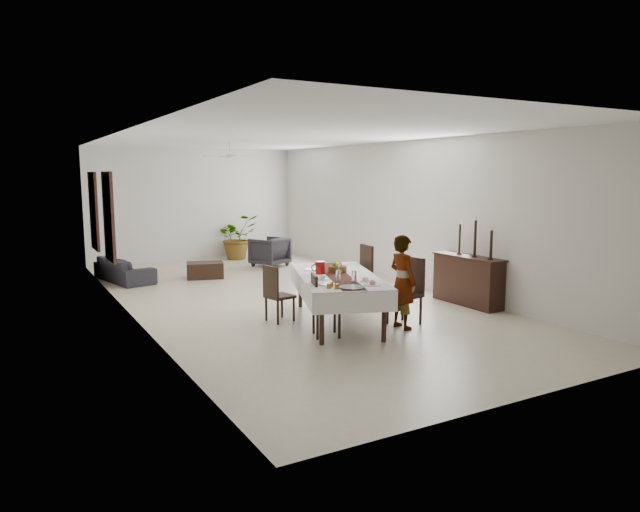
# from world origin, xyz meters

# --- Properties ---
(floor) EXTENTS (6.00, 12.00, 0.00)m
(floor) POSITION_xyz_m (0.00, 0.00, 0.00)
(floor) COLOR beige
(floor) RESTS_ON ground
(ceiling) EXTENTS (6.00, 12.00, 0.02)m
(ceiling) POSITION_xyz_m (0.00, 0.00, 3.20)
(ceiling) COLOR white
(ceiling) RESTS_ON wall_back
(wall_back) EXTENTS (6.00, 0.02, 3.20)m
(wall_back) POSITION_xyz_m (0.00, 6.00, 1.60)
(wall_back) COLOR silver
(wall_back) RESTS_ON floor
(wall_front) EXTENTS (6.00, 0.02, 3.20)m
(wall_front) POSITION_xyz_m (0.00, -6.00, 1.60)
(wall_front) COLOR silver
(wall_front) RESTS_ON floor
(wall_left) EXTENTS (0.02, 12.00, 3.20)m
(wall_left) POSITION_xyz_m (-3.00, 0.00, 1.60)
(wall_left) COLOR silver
(wall_left) RESTS_ON floor
(wall_right) EXTENTS (0.02, 12.00, 3.20)m
(wall_right) POSITION_xyz_m (3.00, 0.00, 1.60)
(wall_right) COLOR silver
(wall_right) RESTS_ON floor
(dining_table_top) EXTENTS (1.87, 2.76, 0.05)m
(dining_table_top) POSITION_xyz_m (-0.08, -2.14, 0.77)
(dining_table_top) COLOR black
(dining_table_top) RESTS_ON table_leg_fl
(table_leg_fl) EXTENTS (0.10, 0.10, 0.74)m
(table_leg_fl) POSITION_xyz_m (-0.93, -3.12, 0.37)
(table_leg_fl) COLOR black
(table_leg_fl) RESTS_ON floor
(table_leg_fr) EXTENTS (0.10, 0.10, 0.74)m
(table_leg_fr) POSITION_xyz_m (-0.05, -3.44, 0.37)
(table_leg_fr) COLOR black
(table_leg_fr) RESTS_ON floor
(table_leg_bl) EXTENTS (0.10, 0.10, 0.74)m
(table_leg_bl) POSITION_xyz_m (-0.10, -0.85, 0.37)
(table_leg_bl) COLOR black
(table_leg_bl) RESTS_ON floor
(table_leg_br) EXTENTS (0.10, 0.10, 0.74)m
(table_leg_br) POSITION_xyz_m (0.78, -1.17, 0.37)
(table_leg_br) COLOR black
(table_leg_br) RESTS_ON floor
(tablecloth_top) EXTENTS (2.11, 3.00, 0.01)m
(tablecloth_top) POSITION_xyz_m (-0.08, -2.14, 0.80)
(tablecloth_top) COLOR white
(tablecloth_top) RESTS_ON dining_table_top
(tablecloth_drape_left) EXTENTS (0.95, 2.58, 0.32)m
(tablecloth_drape_left) POSITION_xyz_m (-0.66, -1.93, 0.65)
(tablecloth_drape_left) COLOR white
(tablecloth_drape_left) RESTS_ON dining_table_top
(tablecloth_drape_right) EXTENTS (0.95, 2.58, 0.32)m
(tablecloth_drape_right) POSITION_xyz_m (0.51, -2.36, 0.65)
(tablecloth_drape_right) COLOR white
(tablecloth_drape_right) RESTS_ON dining_table_top
(tablecloth_drape_near) EXTENTS (1.18, 0.44, 0.32)m
(tablecloth_drape_near) POSITION_xyz_m (-0.54, -3.43, 0.65)
(tablecloth_drape_near) COLOR white
(tablecloth_drape_near) RESTS_ON dining_table_top
(tablecloth_drape_far) EXTENTS (1.18, 0.44, 0.32)m
(tablecloth_drape_far) POSITION_xyz_m (0.39, -0.86, 0.65)
(tablecloth_drape_far) COLOR silver
(tablecloth_drape_far) RESTS_ON dining_table_top
(table_runner) EXTENTS (1.26, 2.62, 0.00)m
(table_runner) POSITION_xyz_m (-0.08, -2.14, 0.81)
(table_runner) COLOR #5B261A
(table_runner) RESTS_ON tablecloth_top
(red_pitcher) EXTENTS (0.20, 0.20, 0.21)m
(red_pitcher) POSITION_xyz_m (-0.27, -1.90, 0.91)
(red_pitcher) COLOR maroon
(red_pitcher) RESTS_ON tablecloth_top
(pitcher_handle) EXTENTS (0.13, 0.06, 0.13)m
(pitcher_handle) POSITION_xyz_m (-0.36, -1.87, 0.91)
(pitcher_handle) COLOR #9B120B
(pitcher_handle) RESTS_ON red_pitcher
(wine_glass_near) EXTENTS (0.07, 0.07, 0.18)m
(wine_glass_near) POSITION_xyz_m (-0.19, -2.84, 0.90)
(wine_glass_near) COLOR silver
(wine_glass_near) RESTS_ON tablecloth_top
(wine_glass_mid) EXTENTS (0.07, 0.07, 0.18)m
(wine_glass_mid) POSITION_xyz_m (-0.38, -2.66, 0.90)
(wine_glass_mid) COLOR white
(wine_glass_mid) RESTS_ON tablecloth_top
(wine_glass_far) EXTENTS (0.07, 0.07, 0.18)m
(wine_glass_far) POSITION_xyz_m (-0.01, -2.11, 0.90)
(wine_glass_far) COLOR white
(wine_glass_far) RESTS_ON tablecloth_top
(teacup_right) EXTENTS (0.10, 0.10, 0.06)m
(teacup_right) POSITION_xyz_m (0.00, -2.85, 0.84)
(teacup_right) COLOR white
(teacup_right) RESTS_ON saucer_right
(saucer_right) EXTENTS (0.16, 0.16, 0.01)m
(saucer_right) POSITION_xyz_m (0.00, -2.85, 0.81)
(saucer_right) COLOR white
(saucer_right) RESTS_ON tablecloth_top
(teacup_left) EXTENTS (0.10, 0.10, 0.06)m
(teacup_left) POSITION_xyz_m (-0.50, -2.38, 0.84)
(teacup_left) COLOR white
(teacup_left) RESTS_ON saucer_left
(saucer_left) EXTENTS (0.16, 0.16, 0.01)m
(saucer_left) POSITION_xyz_m (-0.50, -2.38, 0.81)
(saucer_left) COLOR silver
(saucer_left) RESTS_ON tablecloth_top
(plate_near_right) EXTENTS (0.25, 0.25, 0.02)m
(plate_near_right) POSITION_xyz_m (-0.07, -3.16, 0.82)
(plate_near_right) COLOR white
(plate_near_right) RESTS_ON tablecloth_top
(bread_near_right) EXTENTS (0.10, 0.10, 0.10)m
(bread_near_right) POSITION_xyz_m (-0.07, -3.16, 0.85)
(bread_near_right) COLOR tan
(bread_near_right) RESTS_ON plate_near_right
(plate_near_left) EXTENTS (0.25, 0.25, 0.02)m
(plate_near_left) POSITION_xyz_m (-0.65, -2.78, 0.82)
(plate_near_left) COLOR white
(plate_near_left) RESTS_ON tablecloth_top
(plate_far_left) EXTENTS (0.25, 0.25, 0.02)m
(plate_far_left) POSITION_xyz_m (-0.20, -1.48, 0.82)
(plate_far_left) COLOR silver
(plate_far_left) RESTS_ON tablecloth_top
(serving_tray) EXTENTS (0.38, 0.38, 0.02)m
(serving_tray) POSITION_xyz_m (-0.46, -3.19, 0.82)
(serving_tray) COLOR #3F3F44
(serving_tray) RESTS_ON tablecloth_top
(jam_jar_a) EXTENTS (0.07, 0.07, 0.08)m
(jam_jar_a) POSITION_xyz_m (-0.69, -3.14, 0.85)
(jam_jar_a) COLOR #8F5A14
(jam_jar_a) RESTS_ON tablecloth_top
(jam_jar_b) EXTENTS (0.07, 0.07, 0.08)m
(jam_jar_b) POSITION_xyz_m (-0.77, -3.05, 0.85)
(jam_jar_b) COLOR #915615
(jam_jar_b) RESTS_ON tablecloth_top
(jam_jar_c) EXTENTS (0.07, 0.07, 0.08)m
(jam_jar_c) POSITION_xyz_m (-0.68, -2.96, 0.85)
(jam_jar_c) COLOR #8B5D14
(jam_jar_c) RESTS_ON tablecloth_top
(fruit_basket) EXTENTS (0.32, 0.32, 0.11)m
(fruit_basket) POSITION_xyz_m (0.06, -1.91, 0.86)
(fruit_basket) COLOR brown
(fruit_basket) RESTS_ON tablecloth_top
(fruit_red) EXTENTS (0.10, 0.10, 0.10)m
(fruit_red) POSITION_xyz_m (0.10, -1.90, 0.94)
(fruit_red) COLOR #AB1111
(fruit_red) RESTS_ON fruit_basket
(fruit_green) EXTENTS (0.08, 0.08, 0.08)m
(fruit_green) POSITION_xyz_m (0.03, -1.87, 0.94)
(fruit_green) COLOR #547422
(fruit_green) RESTS_ON fruit_basket
(fruit_yellow) EXTENTS (0.09, 0.09, 0.09)m
(fruit_yellow) POSITION_xyz_m (0.04, -1.96, 0.94)
(fruit_yellow) COLOR yellow
(fruit_yellow) RESTS_ON fruit_basket
(chair_right_near_seat) EXTENTS (0.56, 0.56, 0.05)m
(chair_right_near_seat) POSITION_xyz_m (0.82, -2.79, 0.49)
(chair_right_near_seat) COLOR black
(chair_right_near_seat) RESTS_ON chair_right_near_leg_fl
(chair_right_near_leg_fl) EXTENTS (0.06, 0.06, 0.46)m
(chair_right_near_leg_fl) POSITION_xyz_m (1.05, -2.94, 0.23)
(chair_right_near_leg_fl) COLOR black
(chair_right_near_leg_fl) RESTS_ON floor
(chair_right_near_leg_fr) EXTENTS (0.06, 0.06, 0.46)m
(chair_right_near_leg_fr) POSITION_xyz_m (0.97, -2.56, 0.23)
(chair_right_near_leg_fr) COLOR black
(chair_right_near_leg_fr) RESTS_ON floor
(chair_right_near_leg_bl) EXTENTS (0.06, 0.06, 0.46)m
(chair_right_near_leg_bl) POSITION_xyz_m (0.68, -3.02, 0.23)
(chair_right_near_leg_bl) COLOR black
(chair_right_near_leg_bl) RESTS_ON floor
(chair_right_near_leg_br) EXTENTS (0.06, 0.06, 0.46)m
(chair_right_near_leg_br) POSITION_xyz_m (0.59, -2.64, 0.23)
(chair_right_near_leg_br) COLOR black
(chair_right_near_leg_br) RESTS_ON floor
(chair_right_near_back) EXTENTS (0.14, 0.47, 0.60)m
(chair_right_near_back) POSITION_xyz_m (1.03, -2.74, 0.81)
(chair_right_near_back) COLOR black
(chair_right_near_back) RESTS_ON chair_right_near_seat
(chair_right_far_seat) EXTENTS (0.54, 0.54, 0.06)m
(chair_right_far_seat) POSITION_xyz_m (0.83, -1.30, 0.51)
(chair_right_far_seat) COLOR black
(chair_right_far_seat) RESTS_ON chair_right_far_leg_fl
(chair_right_far_leg_fl) EXTENTS (0.05, 0.05, 0.48)m
(chair_right_far_leg_fl) POSITION_xyz_m (1.01, -1.52, 0.24)
(chair_right_far_leg_fl) COLOR black
(chair_right_far_leg_fl) RESTS_ON floor
(chair_right_far_leg_fr) EXTENTS (0.05, 0.05, 0.48)m
(chair_right_far_leg_fr) POSITION_xyz_m (1.06, -1.12, 0.24)
(chair_right_far_leg_fr) COLOR black
(chair_right_far_leg_fr) RESTS_ON floor
(chair_right_far_leg_bl) EXTENTS (0.05, 0.05, 0.48)m
(chair_right_far_leg_bl) POSITION_xyz_m (0.61, -1.47, 0.24)
(chair_right_far_leg_bl) COLOR black
(chair_right_far_leg_bl) RESTS_ON floor
(chair_right_far_leg_br) EXTENTS (0.05, 0.05, 0.48)m
(chair_right_far_leg_br) POSITION_xyz_m (0.66, -1.08, 0.24)
(chair_right_far_leg_br) COLOR black
(chair_right_far_leg_br) RESTS_ON floor
(chair_right_far_back) EXTENTS (0.10, 0.49, 0.62)m
(chair_right_far_back) POSITION_xyz_m (1.05, -1.32, 0.84)
(chair_right_far_back) COLOR black
(chair_right_far_back) RESTS_ON chair_right_far_seat
(chair_left_near_seat) EXTENTS (0.52, 0.52, 0.05)m
(chair_left_near_seat) POSITION_xyz_m (-0.65, -2.76, 0.43)
(chair_left_near_seat) COLOR black
(chair_left_near_seat) RESTS_ON chair_left_near_leg_fl
(chair_left_near_leg_fl) EXTENTS (0.05, 0.05, 0.41)m
(chair_left_near_leg_fl) POSITION_xyz_m (-0.75, -2.55, 0.20)
(chair_left_near_leg_fl) COLOR black
(chair_left_near_leg_fl) RESTS_ON floor
(chair_left_near_leg_fr) EXTENTS (0.05, 0.05, 0.41)m
(chair_left_near_leg_fr) POSITION_xyz_m (-0.86, -2.87, 0.20)
(chair_left_near_leg_fr) COLOR black
(chair_left_near_leg_fr) RESTS_ON floor
(chair_left_near_leg_bl) EXTENTS (0.05, 0.05, 0.41)m
(chair_left_near_leg_bl) POSITION_xyz_m (-0.43, -2.65, 0.20)
(chair_left_near_leg_bl) COLOR black
(chair_left_near_leg_bl) RESTS_ON floor
(chair_left_near_leg_br) EXTENTS (0.05, 0.05, 0.41)m
(chair_left_near_leg_br) POSITION_xyz_m (-0.54, -2.97, 0.20)
(chair_left_near_leg_br) COLOR black
(chair_left_near_leg_br) RESTS_ON floor
(chair_left_near_back) EXTENTS (0.17, 0.40, 0.52)m
(chair_left_near_back) POSITION_xyz_m (-0.82, -2.70, 0.71)
(chair_left_near_back) COLOR black
(chair_left_near_back) RESTS_ON chair_left_near_seat
(chair_left_far_seat) EXTENTS (0.48, 0.48, 0.05)m
(chair_left_far_seat) POSITION_xyz_m (-0.88, -1.59, 0.43)
(chair_left_far_seat) COLOR black
(chair_left_far_seat) RESTS_ON chair_left_far_leg_fl
(chair_left_far_leg_fl) EXTENTS (0.05, 0.05, 0.40)m
(chair_left_far_leg_fl) POSITION_xyz_m (-1.07, -1.46, 0.20)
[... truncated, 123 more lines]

